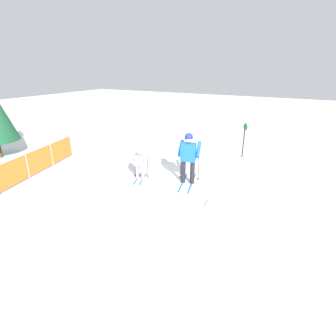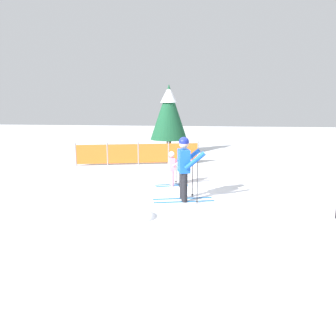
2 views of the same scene
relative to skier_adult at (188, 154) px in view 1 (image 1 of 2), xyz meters
The scene contains 6 objects.
ground_plane 1.14m from the skier_adult, 139.82° to the left, with size 60.00×60.00×0.00m, color white.
skier_adult is the anchor object (origin of this frame).
skier_child 1.77m from the skier_adult, 107.66° to the left, with size 1.10×0.63×1.14m.
safety_fence 5.77m from the skier_adult, 115.00° to the left, with size 5.28×1.38×1.00m.
trail_marker 3.82m from the skier_adult, 15.63° to the right, with size 0.20×0.22×1.55m.
snow_mound 2.17m from the skier_adult, 125.53° to the right, with size 1.03×0.88×0.41m, color white.
Camera 1 is at (-7.43, -3.63, 3.83)m, focal length 28.00 mm.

